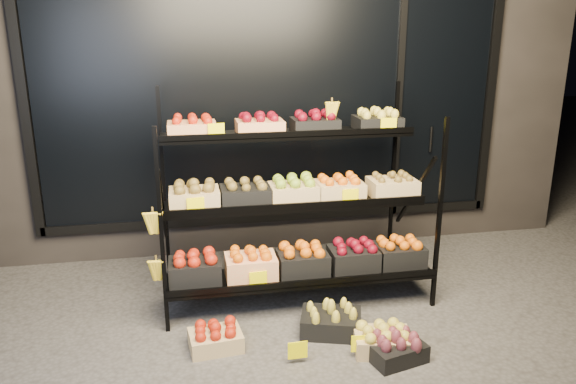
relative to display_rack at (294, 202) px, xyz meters
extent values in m
plane|color=#514F4C|center=(0.01, -0.60, -0.79)|extent=(24.00, 24.00, 0.00)
cube|color=#2D2826|center=(0.01, 2.00, 0.96)|extent=(6.00, 2.00, 3.50)
cube|color=black|center=(0.01, 0.98, 0.76)|extent=(4.20, 0.04, 2.40)
cube|color=black|center=(0.01, 0.96, -0.45)|extent=(4.30, 0.06, 0.08)
cube|color=black|center=(-2.14, 0.96, 0.76)|extent=(0.08, 0.06, 2.50)
cube|color=black|center=(2.16, 0.96, 0.76)|extent=(0.08, 0.06, 2.50)
cube|color=black|center=(1.21, 0.96, 0.76)|extent=(0.06, 0.06, 2.50)
cylinder|color=black|center=(1.56, 0.93, 0.26)|extent=(0.02, 0.02, 0.25)
cube|color=black|center=(-1.02, -0.42, -0.04)|extent=(0.03, 0.03, 1.50)
cube|color=black|center=(1.03, -0.42, -0.04)|extent=(0.03, 0.03, 1.50)
cube|color=black|center=(-1.02, 0.55, 0.04)|extent=(0.03, 0.03, 1.66)
cube|color=black|center=(1.03, 0.55, 0.04)|extent=(0.03, 0.03, 1.66)
cube|color=black|center=(0.01, -0.25, -0.52)|extent=(2.05, 0.42, 0.03)
cube|color=black|center=(0.01, -0.45, -0.49)|extent=(2.05, 0.02, 0.05)
cube|color=black|center=(0.01, 0.05, -0.02)|extent=(2.05, 0.40, 0.03)
cube|color=black|center=(0.01, -0.14, 0.01)|extent=(2.05, 0.02, 0.05)
cube|color=black|center=(0.01, 0.35, 0.48)|extent=(2.05, 0.40, 0.03)
cube|color=black|center=(0.01, 0.16, 0.51)|extent=(2.05, 0.02, 0.05)
cube|color=#D4BA7F|center=(-0.76, 0.35, 0.55)|extent=(0.38, 0.28, 0.11)
ellipsoid|color=red|center=(-0.76, 0.35, 0.63)|extent=(0.32, 0.24, 0.07)
cube|color=#D4BA7F|center=(-0.22, 0.35, 0.55)|extent=(0.38, 0.28, 0.11)
ellipsoid|color=maroon|center=(-0.22, 0.35, 0.63)|extent=(0.32, 0.24, 0.07)
cube|color=black|center=(0.24, 0.35, 0.55)|extent=(0.38, 0.28, 0.11)
ellipsoid|color=maroon|center=(0.24, 0.35, 0.63)|extent=(0.32, 0.24, 0.07)
cube|color=black|center=(0.79, 0.35, 0.55)|extent=(0.38, 0.28, 0.11)
ellipsoid|color=gold|center=(0.79, 0.35, 0.63)|extent=(0.32, 0.24, 0.07)
cube|color=tan|center=(-0.77, 0.05, 0.06)|extent=(0.38, 0.28, 0.14)
ellipsoid|color=brown|center=(-0.77, 0.05, 0.16)|extent=(0.32, 0.24, 0.07)
cube|color=black|center=(-0.38, 0.05, 0.06)|extent=(0.38, 0.28, 0.14)
ellipsoid|color=brown|center=(-0.38, 0.05, 0.16)|extent=(0.32, 0.24, 0.07)
cube|color=tan|center=(0.01, 0.05, 0.06)|extent=(0.38, 0.28, 0.14)
ellipsoid|color=#88A92A|center=(0.01, 0.05, 0.16)|extent=(0.32, 0.24, 0.07)
cube|color=tan|center=(0.38, 0.05, 0.06)|extent=(0.38, 0.28, 0.14)
ellipsoid|color=#D8610B|center=(0.38, 0.05, 0.16)|extent=(0.32, 0.24, 0.07)
cube|color=tan|center=(0.83, 0.05, 0.06)|extent=(0.38, 0.28, 0.14)
ellipsoid|color=brown|center=(0.83, 0.05, 0.16)|extent=(0.32, 0.24, 0.07)
cube|color=black|center=(-0.80, -0.25, -0.42)|extent=(0.38, 0.28, 0.18)
ellipsoid|color=red|center=(-0.80, -0.25, -0.30)|extent=(0.32, 0.24, 0.07)
cube|color=#D4BA7F|center=(-0.38, -0.25, -0.42)|extent=(0.38, 0.28, 0.18)
ellipsoid|color=#D8610B|center=(-0.38, -0.25, -0.30)|extent=(0.32, 0.24, 0.07)
cube|color=black|center=(0.02, -0.25, -0.42)|extent=(0.38, 0.28, 0.18)
ellipsoid|color=#D8610B|center=(0.02, -0.25, -0.30)|extent=(0.32, 0.24, 0.07)
cube|color=black|center=(0.43, -0.25, -0.42)|extent=(0.38, 0.28, 0.18)
ellipsoid|color=maroon|center=(0.43, -0.25, -0.30)|extent=(0.32, 0.24, 0.07)
cube|color=black|center=(0.80, -0.25, -0.42)|extent=(0.38, 0.28, 0.18)
ellipsoid|color=#D8610B|center=(0.80, -0.25, -0.30)|extent=(0.32, 0.24, 0.07)
ellipsoid|color=yellow|center=(-1.07, -0.40, 0.13)|extent=(0.14, 0.08, 0.22)
ellipsoid|color=yellow|center=(-1.07, -0.40, -0.22)|extent=(0.14, 0.08, 0.22)
ellipsoid|color=yellow|center=(0.36, 0.25, 0.76)|extent=(0.14, 0.08, 0.22)
cube|color=#FFF000|center=(-0.77, -0.10, 0.05)|extent=(0.13, 0.01, 0.12)
cube|color=#FFF000|center=(0.43, -0.10, 0.05)|extent=(0.13, 0.01, 0.12)
cube|color=#FFF000|center=(0.83, 0.20, 0.55)|extent=(0.13, 0.01, 0.12)
cube|color=#FFF000|center=(-0.58, 0.20, 0.55)|extent=(0.13, 0.01, 0.12)
cube|color=#FFF000|center=(-0.35, -0.40, -0.45)|extent=(0.13, 0.01, 0.12)
cube|color=#FFF000|center=(-0.18, -1.00, -0.73)|extent=(0.13, 0.01, 0.12)
cube|color=#FFF000|center=(0.25, -1.00, -0.73)|extent=(0.13, 0.01, 0.12)
cube|color=tan|center=(-0.69, -0.72, -0.73)|extent=(0.38, 0.30, 0.12)
ellipsoid|color=red|center=(-0.69, -0.72, -0.64)|extent=(0.32, 0.25, 0.07)
cube|color=black|center=(0.14, -0.66, -0.71)|extent=(0.50, 0.42, 0.15)
ellipsoid|color=gold|center=(0.14, -0.66, -0.61)|extent=(0.42, 0.36, 0.07)
cube|color=tan|center=(0.42, -0.96, -0.72)|extent=(0.42, 0.34, 0.13)
ellipsoid|color=gold|center=(0.42, -0.96, -0.63)|extent=(0.35, 0.29, 0.07)
cube|color=black|center=(0.47, -1.07, -0.73)|extent=(0.41, 0.34, 0.12)
ellipsoid|color=brown|center=(0.47, -1.07, -0.63)|extent=(0.35, 0.29, 0.07)
camera|label=1|loc=(-0.84, -4.13, 1.35)|focal=35.00mm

